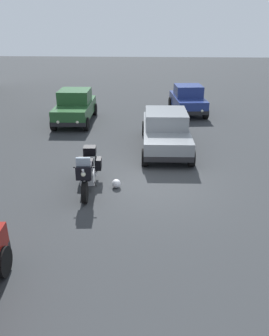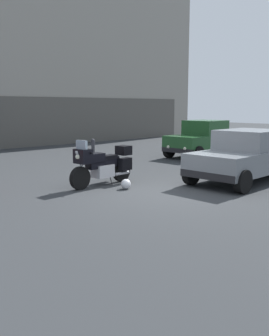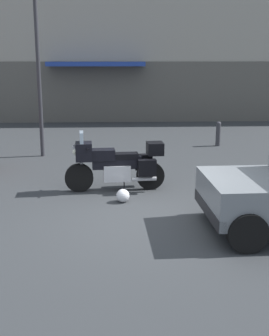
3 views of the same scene
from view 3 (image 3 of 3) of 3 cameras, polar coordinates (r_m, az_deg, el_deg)
name	(u,v)px [view 3 (image 3 of 3)]	position (r m, az deg, el deg)	size (l,w,h in m)	color
ground_plane	(152,219)	(8.29, 2.28, -6.60)	(80.00, 80.00, 0.00)	#2D3033
building_facade_rear	(127,9)	(22.14, -0.96, 19.93)	(34.02, 3.40, 10.52)	gray
motorcycle	(117,164)	(9.88, -2.30, 0.56)	(2.26, 0.80, 1.36)	black
helmet	(123,196)	(9.17, -1.52, -3.61)	(0.28, 0.28, 0.28)	silver
streetlamp_curbside	(37,59)	(13.41, -12.55, 13.68)	(0.28, 0.94, 4.80)	#2D2D33
bollard_curbside	(218,133)	(15.35, 10.83, 4.50)	(0.16, 0.16, 0.85)	#333338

